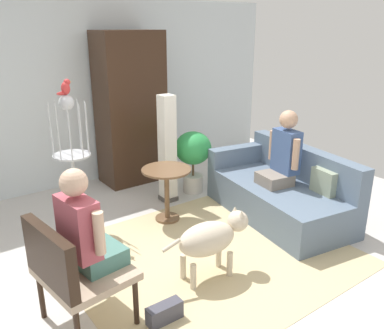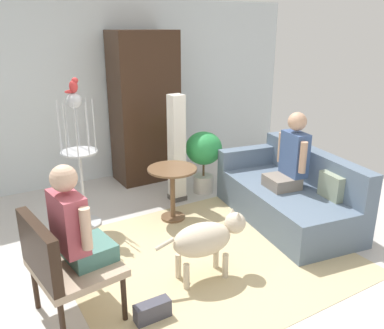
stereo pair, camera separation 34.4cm
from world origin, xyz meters
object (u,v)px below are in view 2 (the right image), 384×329
object	(u,v)px
parrot	(73,86)
column_lamp	(177,150)
round_end_table	(172,183)
dog	(206,238)
couch	(288,195)
potted_plant	(204,153)
handbag	(153,311)
bird_cage_stand	(80,160)
armoire_cabinet	(145,108)
armchair	(60,261)
person_on_armchair	(75,225)
person_on_couch	(291,156)

from	to	relation	value
parrot	column_lamp	bearing A→B (deg)	3.62
round_end_table	dog	xyz separation A→B (m)	(-0.31, -1.22, -0.06)
parrot	round_end_table	bearing A→B (deg)	-22.65
couch	potted_plant	xyz separation A→B (m)	(-0.44, 1.21, 0.27)
potted_plant	handbag	distance (m)	2.72
bird_cage_stand	armoire_cabinet	distance (m)	1.68
couch	potted_plant	bearing A→B (deg)	110.11
dog	armchair	bearing A→B (deg)	176.53
armoire_cabinet	handbag	bearing A→B (deg)	-114.30
armchair	person_on_armchair	distance (m)	0.30
dog	bird_cage_stand	distance (m)	1.79
person_on_armchair	dog	size ratio (longest dim) A/B	0.92
dog	handbag	xyz separation A→B (m)	(-0.69, -0.27, -0.32)
bird_cage_stand	column_lamp	xyz separation A→B (m)	(1.29, 0.08, -0.10)
person_on_couch	column_lamp	xyz separation A→B (m)	(-0.85, 1.20, -0.10)
dog	column_lamp	distance (m)	1.84
person_on_armchair	armoire_cabinet	size ratio (longest dim) A/B	0.38
person_on_armchair	potted_plant	size ratio (longest dim) A/B	0.95
column_lamp	armoire_cabinet	xyz separation A→B (m)	(0.00, 0.96, 0.38)
bird_cage_stand	potted_plant	size ratio (longest dim) A/B	1.79
round_end_table	dog	size ratio (longest dim) A/B	0.73
potted_plant	column_lamp	bearing A→B (deg)	-175.09
dog	bird_cage_stand	size ratio (longest dim) A/B	0.58
couch	bird_cage_stand	xyz separation A→B (m)	(-2.17, 1.09, 0.51)
handbag	person_on_couch	bearing A→B (deg)	19.56
person_on_armchair	column_lamp	world-z (taller)	column_lamp
parrot	bird_cage_stand	bearing A→B (deg)	-180.00
couch	column_lamp	distance (m)	1.52
armchair	armoire_cabinet	xyz separation A→B (m)	(1.92, 2.58, 0.54)
parrot	couch	bearing A→B (deg)	-26.73
armchair	potted_plant	world-z (taller)	armchair
person_on_armchair	armoire_cabinet	xyz separation A→B (m)	(1.78, 2.56, 0.28)
armoire_cabinet	person_on_couch	bearing A→B (deg)	-68.54
round_end_table	bird_cage_stand	bearing A→B (deg)	157.50
couch	handbag	size ratio (longest dim) A/B	6.68
column_lamp	parrot	bearing A→B (deg)	-176.38
handbag	potted_plant	bearing A→B (deg)	48.72
couch	person_on_armchair	bearing A→B (deg)	-170.80
person_on_armchair	bird_cage_stand	world-z (taller)	bird_cage_stand
couch	armoire_cabinet	distance (m)	2.44
person_on_couch	dog	distance (m)	1.62
couch	dog	size ratio (longest dim) A/B	2.21
parrot	potted_plant	distance (m)	2.03
armchair	round_end_table	distance (m)	1.96
person_on_armchair	handbag	distance (m)	0.93
round_end_table	person_on_couch	bearing A→B (deg)	-31.45
round_end_table	bird_cage_stand	distance (m)	1.09
person_on_couch	round_end_table	world-z (taller)	person_on_couch
parrot	column_lamp	world-z (taller)	parrot
armoire_cabinet	column_lamp	bearing A→B (deg)	-90.19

